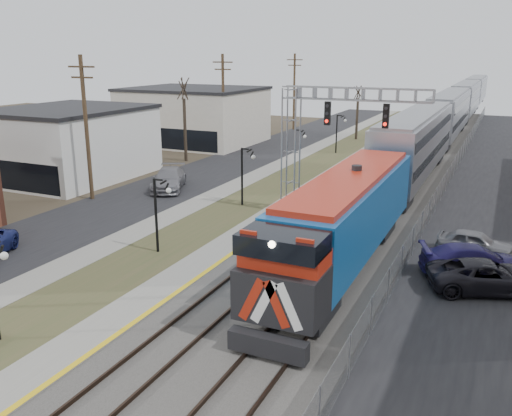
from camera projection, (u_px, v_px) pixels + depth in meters
The scene contains 19 objects.
street_west at pixel (200, 175), 46.30m from camera, with size 7.00×120.00×0.04m, color black.
sidewalk at pixel (247, 180), 44.48m from camera, with size 2.00×120.00×0.08m, color gray.
grass_median at pixel (281, 184), 43.26m from camera, with size 4.00×120.00×0.06m, color #3D4524.
platform at pixel (317, 186), 42.03m from camera, with size 2.00×120.00×0.24m, color gray.
ballast_bed at pixel (381, 193), 40.01m from camera, with size 8.00×120.00×0.20m, color #595651.
platform_edge at pixel (328, 186), 41.64m from camera, with size 0.24×120.00×0.01m, color gold.
track_near at pixel (355, 188), 40.77m from camera, with size 1.58×120.00×0.15m.
track_far at pixel (402, 193), 39.35m from camera, with size 1.58×120.00×0.15m.
train at pixel (451, 113), 66.18m from camera, with size 3.00×108.65×5.33m.
signal_gantry at pixel (317, 129), 33.51m from camera, with size 9.00×1.07×8.15m.
lampposts at pixel (159, 215), 28.15m from camera, with size 0.14×62.14×4.00m.
utility_poles at pixel (86, 129), 37.42m from camera, with size 0.28×80.28×10.00m.
fence at pixel (441, 190), 38.12m from camera, with size 0.04×120.00×1.60m, color gray.
buildings_west at pixel (13, 153), 39.91m from camera, with size 14.00×67.00×7.00m.
bare_trees at pixel (210, 137), 49.44m from camera, with size 12.30×42.30×5.95m.
car_lot_c at pixel (487, 277), 23.59m from camera, with size 2.31×5.02×1.39m, color black.
car_lot_d at pixel (475, 261), 25.29m from camera, with size 2.03×4.99×1.45m, color #1D1751.
car_lot_e at pixel (475, 243), 27.90m from camera, with size 1.51×3.77×1.28m, color slate.
car_street_b at pixel (169, 179), 41.34m from camera, with size 2.21×5.44×1.58m, color slate.
Camera 1 is at (11.91, -4.05, 10.12)m, focal length 38.00 mm.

